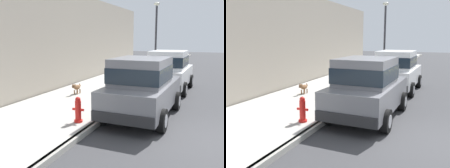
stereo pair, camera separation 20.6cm
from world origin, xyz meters
The scene contains 9 objects.
ground_plane centered at (0.00, 0.00, 0.00)m, with size 80.00×80.00×0.00m, color #38383A.
curb centered at (-3.20, 0.00, 0.07)m, with size 0.16×64.00×0.14m, color gray.
sidewalk centered at (-5.00, 0.00, 0.07)m, with size 3.60×64.00×0.14m, color #A8A59E.
car_grey_hatchback centered at (-2.22, 1.24, 0.98)m, with size 2.04×3.85×1.88m.
car_white_hatchback centered at (-2.12, 5.68, 0.98)m, with size 2.05×3.86×1.88m.
dog_brown centered at (-5.47, 2.84, 0.43)m, with size 0.22×0.76×0.49m.
fire_hydrant centered at (-3.65, -0.28, 0.48)m, with size 0.34×0.24×0.72m.
street_lamp centered at (-3.55, 9.30, 2.91)m, with size 0.36×0.36×4.42m.
building_facade centered at (-7.10, 5.48, 2.35)m, with size 0.50×20.00×4.70m, color #9E9384.
Camera 1 is at (-0.27, -6.23, 2.47)m, focal length 40.48 mm.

